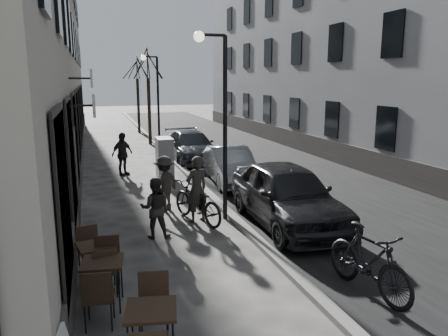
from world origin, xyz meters
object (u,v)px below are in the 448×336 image
streetlamp_far (155,93)px  car_mid (231,165)px  tree_far (137,68)px  bicycle (197,202)px  utility_cabinet (165,159)px  moped (369,261)px  bistro_set_b (103,279)px  pedestrian_mid (164,183)px  car_far (191,146)px  tree_near (148,65)px  car_near (287,194)px  bistro_set_a (152,331)px  bistro_set_c (96,260)px  pedestrian_far (122,154)px  streetlamp_near (219,106)px  pedestrian_near (155,208)px

streetlamp_far → car_mid: bearing=-78.3°
tree_far → bicycle: size_ratio=2.65×
utility_cabinet → car_mid: size_ratio=0.40×
moped → bistro_set_b: bearing=160.5°
pedestrian_mid → car_far: bearing=-149.3°
utility_cabinet → bicycle: (-0.03, -5.48, -0.25)m
bicycle → car_far: bearing=-122.8°
tree_near → bicycle: bearing=-92.8°
utility_cabinet → moped: 10.62m
tree_far → car_near: bearing=-85.9°
bistro_set_b → car_mid: car_mid is taller
bicycle → car_far: 9.26m
car_far → bicycle: bearing=-102.8°
car_near → tree_far: bearing=95.0°
bistro_set_a → utility_cabinet: utility_cabinet is taller
moped → utility_cabinet: bearing=92.7°
bistro_set_b → car_near: 5.80m
bistro_set_c → pedestrian_far: size_ratio=0.92×
tree_near → car_far: tree_near is taller
pedestrian_mid → moped: bearing=72.2°
moped → tree_near: bearing=85.6°
tree_near → bistro_set_c: bearing=-100.8°
car_near → car_far: 10.00m
tree_far → bistro_set_a: tree_far is taller
tree_near → pedestrian_mid: tree_near is taller
streetlamp_near → bicycle: streetlamp_near is taller
streetlamp_far → bistro_set_a: (-2.69, -17.87, -2.65)m
utility_cabinet → bistro_set_b: bearing=-103.9°
car_mid → moped: bearing=-87.2°
pedestrian_mid → bistro_set_a: bearing=38.2°
bistro_set_c → car_far: bearing=57.4°
streetlamp_far → pedestrian_mid: bearing=-97.0°
pedestrian_near → pedestrian_far: 7.61m
pedestrian_far → bistro_set_b: bearing=-132.6°
utility_cabinet → car_far: (1.87, 3.58, -0.12)m
pedestrian_far → moped: bearing=-109.8°
bistro_set_c → pedestrian_near: pedestrian_near is taller
bistro_set_a → pedestrian_near: bearing=91.5°
pedestrian_far → car_far: size_ratio=0.36×
tree_near → utility_cabinet: bearing=-94.2°
streetlamp_near → moped: (1.37, -4.98, -2.53)m
bistro_set_a → tree_near: bearing=92.8°
car_mid → car_near: bearing=-85.7°
tree_far → utility_cabinet: bearing=-92.6°
tree_far → car_far: (1.17, -11.97, -3.96)m
bistro_set_a → bistro_set_c: (-0.68, 2.79, -0.04)m
bistro_set_a → bistro_set_c: size_ratio=1.07×
car_far → tree_near: bearing=100.2°
tree_near → tree_far: 6.00m
pedestrian_near → tree_near: bearing=-84.4°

